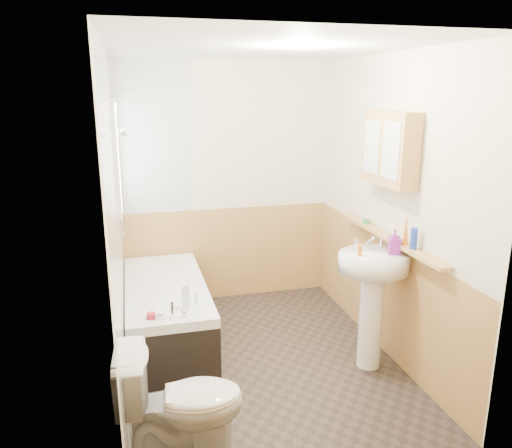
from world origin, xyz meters
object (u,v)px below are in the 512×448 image
object	(u,v)px
sink	(373,286)
medicine_cabinet	(390,149)
toilet	(182,404)
bathtub	(167,311)
pine_shelf	(390,238)

from	to	relation	value
sink	medicine_cabinet	distance (m)	1.09
toilet	medicine_cabinet	xyz separation A→B (m)	(1.77, 0.88, 1.39)
bathtub	toilet	bearing A→B (deg)	-91.10
pine_shelf	medicine_cabinet	distance (m)	0.72
bathtub	sink	bearing A→B (deg)	-28.79
bathtub	sink	xyz separation A→B (m)	(1.57, -0.86, 0.42)
toilet	sink	size ratio (longest dim) A/B	0.69
bathtub	medicine_cabinet	world-z (taller)	medicine_cabinet
toilet	medicine_cabinet	distance (m)	2.42
bathtub	pine_shelf	size ratio (longest dim) A/B	1.06
sink	pine_shelf	distance (m)	0.42
sink	pine_shelf	xyz separation A→B (m)	(0.20, 0.14, 0.35)
bathtub	medicine_cabinet	distance (m)	2.39
pine_shelf	medicine_cabinet	xyz separation A→B (m)	(-0.03, 0.05, 0.72)
sink	medicine_cabinet	world-z (taller)	medicine_cabinet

